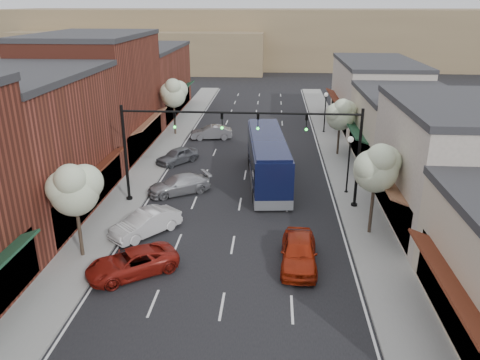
% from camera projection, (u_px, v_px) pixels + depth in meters
% --- Properties ---
extents(ground, '(160.00, 160.00, 0.00)m').
position_uv_depth(ground, '(230.00, 262.00, 25.79)').
color(ground, black).
rests_on(ground, ground).
extents(sidewalk_left, '(2.80, 73.00, 0.15)m').
position_uv_depth(sidewalk_left, '(158.00, 155.00, 43.57)').
color(sidewalk_left, gray).
rests_on(sidewalk_left, ground).
extents(sidewalk_right, '(2.80, 73.00, 0.15)m').
position_uv_depth(sidewalk_right, '(340.00, 159.00, 42.45)').
color(sidewalk_right, gray).
rests_on(sidewalk_right, ground).
extents(curb_left, '(0.25, 73.00, 0.17)m').
position_uv_depth(curb_left, '(173.00, 156.00, 43.48)').
color(curb_left, gray).
rests_on(curb_left, ground).
extents(curb_right, '(0.25, 73.00, 0.17)m').
position_uv_depth(curb_right, '(325.00, 159.00, 42.55)').
color(curb_right, gray).
rests_on(curb_right, ground).
extents(bldg_left_midnear, '(10.14, 14.10, 9.40)m').
position_uv_depth(bldg_left_midnear, '(22.00, 145.00, 30.68)').
color(bldg_left_midnear, brown).
rests_on(bldg_left_midnear, ground).
extents(bldg_left_midfar, '(10.14, 14.10, 10.90)m').
position_uv_depth(bldg_left_midfar, '(97.00, 95.00, 43.46)').
color(bldg_left_midfar, maroon).
rests_on(bldg_left_midfar, ground).
extents(bldg_left_far, '(10.14, 18.10, 8.40)m').
position_uv_depth(bldg_left_far, '(143.00, 81.00, 58.82)').
color(bldg_left_far, brown).
rests_on(bldg_left_far, ground).
extents(bldg_right_midnear, '(9.14, 12.10, 7.90)m').
position_uv_depth(bldg_right_midnear, '(457.00, 166.00, 29.08)').
color(bldg_right_midnear, beige).
rests_on(bldg_right_midnear, ground).
extents(bldg_right_midfar, '(9.14, 12.10, 6.40)m').
position_uv_depth(bldg_right_midfar, '(406.00, 129.00, 40.53)').
color(bldg_right_midfar, '#C0AF98').
rests_on(bldg_right_midfar, ground).
extents(bldg_right_far, '(9.14, 16.10, 7.40)m').
position_uv_depth(bldg_right_far, '(374.00, 94.00, 53.41)').
color(bldg_right_far, beige).
rests_on(bldg_right_far, ground).
extents(hill_far, '(120.00, 30.00, 12.00)m').
position_uv_depth(hill_far, '(265.00, 37.00, 107.55)').
color(hill_far, '#7A6647').
rests_on(hill_far, ground).
extents(hill_near, '(50.00, 20.00, 8.00)m').
position_uv_depth(hill_near, '(146.00, 50.00, 98.75)').
color(hill_near, '#7A6647').
rests_on(hill_near, ground).
extents(signal_mast_right, '(8.22, 0.46, 7.00)m').
position_uv_depth(signal_mast_right, '(324.00, 143.00, 31.23)').
color(signal_mast_right, black).
rests_on(signal_mast_right, ground).
extents(signal_mast_left, '(8.22, 0.46, 7.00)m').
position_uv_depth(signal_mast_left, '(158.00, 140.00, 31.98)').
color(signal_mast_left, black).
rests_on(signal_mast_left, ground).
extents(tree_right_near, '(2.85, 2.65, 5.95)m').
position_uv_depth(tree_right_near, '(377.00, 166.00, 27.33)').
color(tree_right_near, '#47382B').
rests_on(tree_right_near, ground).
extents(tree_right_far, '(2.85, 2.65, 5.43)m').
position_uv_depth(tree_right_far, '(341.00, 114.00, 42.41)').
color(tree_right_far, '#47382B').
rests_on(tree_right_far, ground).
extents(tree_left_near, '(2.85, 2.65, 5.69)m').
position_uv_depth(tree_left_near, '(74.00, 188.00, 24.79)').
color(tree_left_near, '#47382B').
rests_on(tree_left_near, ground).
extents(tree_left_far, '(2.85, 2.65, 6.13)m').
position_uv_depth(tree_left_far, '(174.00, 93.00, 48.89)').
color(tree_left_far, '#47382B').
rests_on(tree_left_far, ground).
extents(lamp_post_near, '(0.44, 0.44, 4.44)m').
position_uv_depth(lamp_post_near, '(349.00, 156.00, 33.99)').
color(lamp_post_near, black).
rests_on(lamp_post_near, ground).
extents(lamp_post_far, '(0.44, 0.44, 4.44)m').
position_uv_depth(lamp_post_far, '(325.00, 106.00, 50.31)').
color(lamp_post_far, black).
rests_on(lamp_post_far, ground).
extents(coach_bus, '(3.78, 12.37, 3.72)m').
position_uv_depth(coach_bus, '(267.00, 158.00, 36.80)').
color(coach_bus, black).
rests_on(coach_bus, ground).
extents(red_hatchback, '(2.11, 4.86, 1.63)m').
position_uv_depth(red_hatchback, '(299.00, 252.00, 25.25)').
color(red_hatchback, maroon).
rests_on(red_hatchback, ground).
extents(parked_car_a, '(5.20, 4.53, 1.33)m').
position_uv_depth(parked_car_a, '(132.00, 263.00, 24.49)').
color(parked_car_a, maroon).
rests_on(parked_car_a, ground).
extents(parked_car_b, '(4.11, 4.51, 1.50)m').
position_uv_depth(parked_car_b, '(146.00, 223.00, 28.69)').
color(parked_car_b, silver).
rests_on(parked_car_b, ground).
extents(parked_car_c, '(5.08, 4.05, 1.38)m').
position_uv_depth(parked_car_c, '(179.00, 185.00, 34.93)').
color(parked_car_c, '#A4A5AA').
rests_on(parked_car_c, ground).
extents(parked_car_d, '(3.83, 4.23, 1.39)m').
position_uv_depth(parked_car_d, '(177.00, 156.00, 41.46)').
color(parked_car_d, slate).
rests_on(parked_car_d, ground).
extents(parked_car_e, '(4.48, 2.17, 1.41)m').
position_uv_depth(parked_car_e, '(211.00, 132.00, 48.86)').
color(parked_car_e, gray).
rests_on(parked_car_e, ground).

